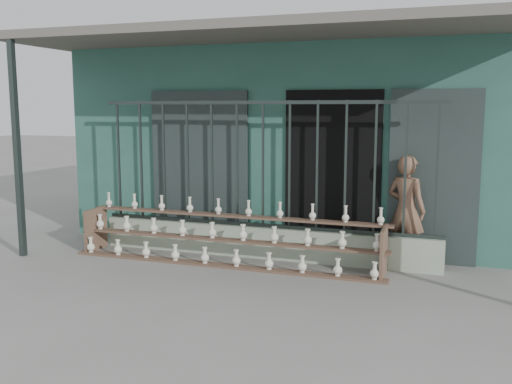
% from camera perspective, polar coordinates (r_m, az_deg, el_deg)
% --- Properties ---
extents(ground, '(60.00, 60.00, 0.00)m').
position_cam_1_polar(ground, '(7.13, -2.65, -9.10)').
color(ground, slate).
extents(workshop_building, '(7.40, 6.60, 3.21)m').
position_cam_1_polar(workshop_building, '(10.86, 5.62, 5.62)').
color(workshop_building, '#285648').
rests_on(workshop_building, ground).
extents(parapet_wall, '(5.00, 0.20, 0.45)m').
position_cam_1_polar(parapet_wall, '(8.25, 0.68, -5.04)').
color(parapet_wall, '#99AA92').
rests_on(parapet_wall, ground).
extents(security_fence, '(5.00, 0.04, 1.80)m').
position_cam_1_polar(security_fence, '(8.06, 0.70, 2.75)').
color(security_fence, '#283330').
rests_on(security_fence, parapet_wall).
extents(shelf_rack, '(4.50, 0.68, 0.85)m').
position_cam_1_polar(shelf_rack, '(7.97, -2.93, -4.56)').
color(shelf_rack, brown).
rests_on(shelf_rack, ground).
extents(elderly_woman, '(0.65, 0.56, 1.52)m').
position_cam_1_polar(elderly_woman, '(8.07, 14.78, -1.76)').
color(elderly_woman, brown).
rests_on(elderly_woman, ground).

